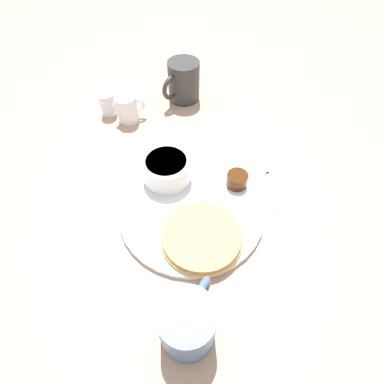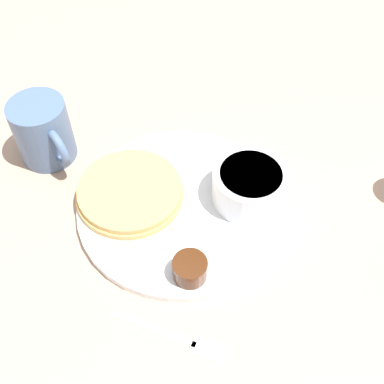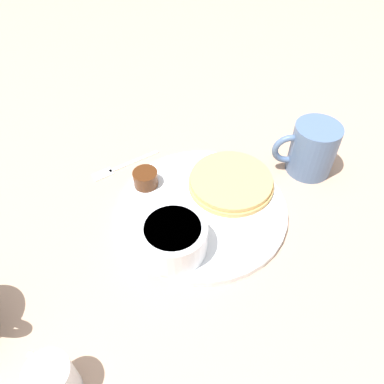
% 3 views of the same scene
% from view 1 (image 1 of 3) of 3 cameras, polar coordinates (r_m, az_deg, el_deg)
% --- Properties ---
extents(ground_plane, '(4.00, 4.00, 0.00)m').
position_cam_1_polar(ground_plane, '(0.60, -0.10, -3.66)').
color(ground_plane, tan).
extents(plate, '(0.29, 0.29, 0.01)m').
position_cam_1_polar(plate, '(0.60, -0.10, -3.34)').
color(plate, white).
rests_on(plate, ground_plane).
extents(pancake_stack, '(0.15, 0.15, 0.02)m').
position_cam_1_polar(pancake_stack, '(0.55, 1.83, -8.43)').
color(pancake_stack, tan).
rests_on(pancake_stack, plate).
extents(bowl, '(0.10, 0.10, 0.05)m').
position_cam_1_polar(bowl, '(0.62, -4.84, 4.49)').
color(bowl, white).
rests_on(bowl, plate).
extents(syrup_cup, '(0.04, 0.04, 0.03)m').
position_cam_1_polar(syrup_cup, '(0.62, 8.56, 2.32)').
color(syrup_cup, '#47230F').
rests_on(syrup_cup, plate).
extents(butter_ramekin, '(0.05, 0.05, 0.04)m').
position_cam_1_polar(butter_ramekin, '(0.64, -4.00, 5.08)').
color(butter_ramekin, white).
rests_on(butter_ramekin, plate).
extents(coffee_mug, '(0.11, 0.09, 0.10)m').
position_cam_1_polar(coffee_mug, '(0.46, -0.78, -23.69)').
color(coffee_mug, slate).
rests_on(coffee_mug, ground_plane).
extents(creamer_pitcher_near, '(0.05, 0.08, 0.07)m').
position_cam_1_polar(creamer_pitcher_near, '(0.80, -12.17, 15.28)').
color(creamer_pitcher_near, white).
rests_on(creamer_pitcher_near, ground_plane).
extents(creamer_pitcher_far, '(0.06, 0.04, 0.06)m').
position_cam_1_polar(creamer_pitcher_far, '(0.83, -15.72, 15.92)').
color(creamer_pitcher_far, white).
rests_on(creamer_pitcher_far, ground_plane).
extents(fork, '(0.14, 0.02, 0.00)m').
position_cam_1_polar(fork, '(0.67, 14.51, 2.51)').
color(fork, silver).
rests_on(fork, ground_plane).
extents(second_mug, '(0.10, 0.11, 0.10)m').
position_cam_1_polar(second_mug, '(0.85, -1.72, 20.32)').
color(second_mug, '#333333').
rests_on(second_mug, ground_plane).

